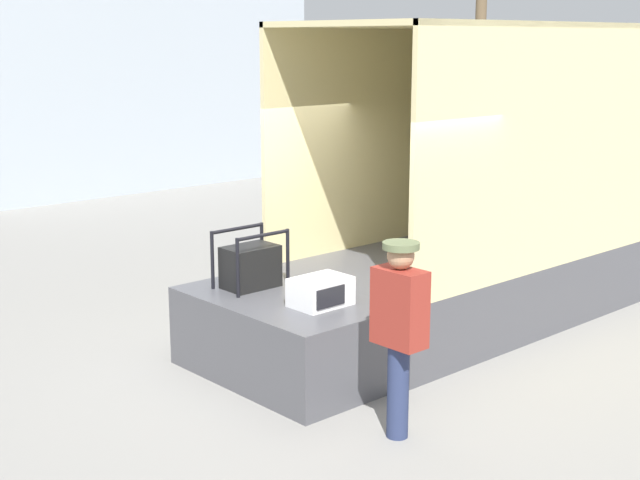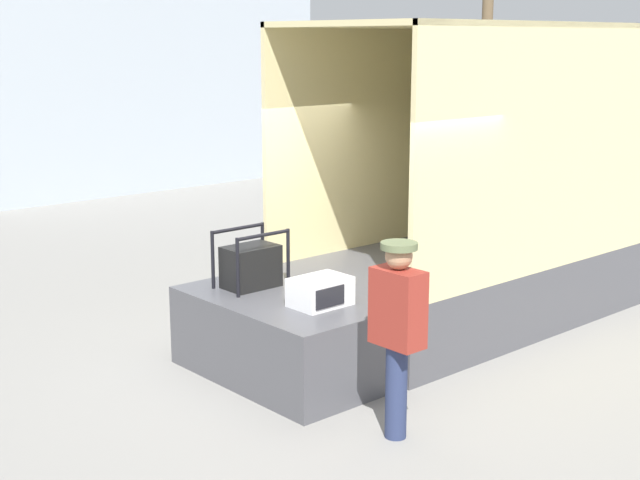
% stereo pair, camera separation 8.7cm
% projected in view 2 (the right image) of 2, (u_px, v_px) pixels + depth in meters
% --- Properties ---
extents(ground_plane, '(160.00, 160.00, 0.00)m').
position_uv_depth(ground_plane, '(331.00, 360.00, 9.12)').
color(ground_plane, gray).
extents(box_truck, '(6.76, 2.18, 3.39)m').
position_uv_depth(box_truck, '(556.00, 218.00, 11.46)').
color(box_truck, navy).
rests_on(box_truck, ground).
extents(tailgate_deck, '(1.25, 2.07, 0.80)m').
position_uv_depth(tailgate_deck, '(283.00, 336.00, 8.63)').
color(tailgate_deck, '#4C4C51').
rests_on(tailgate_deck, ground).
extents(microwave, '(0.54, 0.39, 0.27)m').
position_uv_depth(microwave, '(320.00, 292.00, 8.24)').
color(microwave, white).
rests_on(microwave, tailgate_deck).
extents(portable_generator, '(0.66, 0.45, 0.58)m').
position_uv_depth(portable_generator, '(252.00, 265.00, 8.85)').
color(portable_generator, black).
rests_on(portable_generator, tailgate_deck).
extents(worker_person, '(0.30, 0.44, 1.65)m').
position_uv_depth(worker_person, '(398.00, 320.00, 7.14)').
color(worker_person, navy).
rests_on(worker_person, ground).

